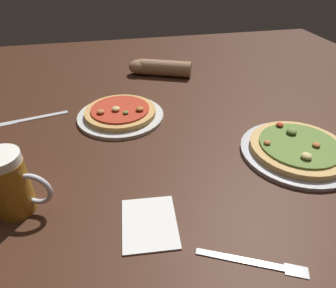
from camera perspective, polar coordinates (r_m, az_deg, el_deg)
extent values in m
cube|color=#3D2114|center=(0.92, 0.00, -1.80)|extent=(2.40, 2.40, 0.03)
cylinder|color=#B2B2B7|center=(0.96, 23.15, -1.40)|extent=(0.33, 0.33, 0.01)
cylinder|color=tan|center=(0.96, 23.35, -0.67)|extent=(0.28, 0.28, 0.02)
cylinder|color=olive|center=(0.95, 23.52, -0.08)|extent=(0.23, 0.23, 0.01)
ellipsoid|color=#C67038|center=(0.95, 26.17, -0.14)|extent=(0.02, 0.02, 0.01)
ellipsoid|color=olive|center=(0.98, 22.28, 2.23)|extent=(0.03, 0.03, 0.02)
ellipsoid|color=#DBC67A|center=(0.89, 24.66, -2.07)|extent=(0.03, 0.03, 0.01)
ellipsoid|color=#C67038|center=(0.91, 18.19, 0.28)|extent=(0.02, 0.02, 0.01)
ellipsoid|color=#B73823|center=(1.01, 20.28, 3.47)|extent=(0.02, 0.02, 0.01)
cylinder|color=silver|center=(1.08, -8.88, 5.26)|extent=(0.30, 0.30, 0.01)
cylinder|color=tan|center=(1.07, -8.96, 5.96)|extent=(0.25, 0.25, 0.02)
cylinder|color=#B73823|center=(1.07, -9.01, 6.52)|extent=(0.20, 0.20, 0.01)
ellipsoid|color=olive|center=(1.03, -7.95, 5.91)|extent=(0.02, 0.02, 0.01)
ellipsoid|color=#C67038|center=(1.04, -12.56, 5.95)|extent=(0.03, 0.03, 0.01)
ellipsoid|color=#C67038|center=(1.04, -5.33, 6.61)|extent=(0.03, 0.03, 0.01)
ellipsoid|color=#DBC67A|center=(1.05, -9.80, 6.55)|extent=(0.03, 0.03, 0.01)
cylinder|color=#9E6619|center=(0.77, -27.64, -7.19)|extent=(0.09, 0.09, 0.14)
torus|color=silver|center=(0.74, -23.95, -7.81)|extent=(0.09, 0.04, 0.09)
cube|color=white|center=(0.70, -3.52, -14.54)|extent=(0.13, 0.16, 0.01)
cube|color=silver|center=(0.65, 13.60, -20.39)|extent=(0.17, 0.09, 0.01)
cube|color=silver|center=(0.67, 23.11, -21.07)|extent=(0.05, 0.04, 0.00)
cube|color=silver|center=(1.16, -22.83, 4.78)|extent=(0.18, 0.06, 0.01)
cube|color=silver|center=(1.17, -27.94, 3.52)|extent=(0.06, 0.04, 0.00)
cylinder|color=#936B4C|center=(1.41, -0.49, 14.09)|extent=(0.24, 0.15, 0.07)
ellipsoid|color=#936B4C|center=(1.43, -5.18, 14.32)|extent=(0.10, 0.08, 0.06)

